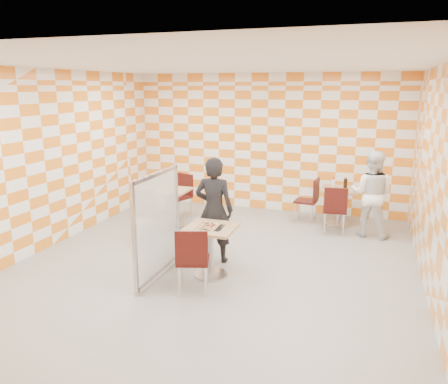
% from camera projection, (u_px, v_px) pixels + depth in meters
% --- Properties ---
extents(room_shell, '(7.00, 7.00, 7.00)m').
position_uv_depth(room_shell, '(225.00, 165.00, 6.87)').
color(room_shell, '#999994').
rests_on(room_shell, ground).
extents(main_table, '(0.70, 0.70, 0.75)m').
position_uv_depth(main_table, '(211.00, 243.00, 6.30)').
color(main_table, tan).
rests_on(main_table, ground).
extents(second_table, '(0.70, 0.70, 0.75)m').
position_uv_depth(second_table, '(339.00, 200.00, 8.66)').
color(second_table, tan).
rests_on(second_table, ground).
extents(empty_table, '(0.70, 0.70, 0.75)m').
position_uv_depth(empty_table, '(171.00, 202.00, 8.57)').
color(empty_table, tan).
rests_on(empty_table, ground).
extents(chair_main_front, '(0.53, 0.54, 0.92)m').
position_uv_depth(chair_main_front, '(192.00, 256.00, 5.70)').
color(chair_main_front, '#370D0B').
rests_on(chair_main_front, ground).
extents(chair_second_front, '(0.46, 0.47, 0.92)m').
position_uv_depth(chair_second_front, '(335.00, 207.00, 8.06)').
color(chair_second_front, '#370D0B').
rests_on(chair_second_front, ground).
extents(chair_second_side, '(0.47, 0.46, 0.92)m').
position_uv_depth(chair_second_side, '(311.00, 197.00, 8.78)').
color(chair_second_side, '#370D0B').
rests_on(chair_second_side, ground).
extents(chair_empty_near, '(0.45, 0.45, 0.92)m').
position_uv_depth(chair_empty_near, '(148.00, 210.00, 7.86)').
color(chair_empty_near, '#370D0B').
rests_on(chair_empty_near, ground).
extents(chair_empty_far, '(0.54, 0.55, 0.92)m').
position_uv_depth(chair_empty_far, '(182.00, 192.00, 9.20)').
color(chair_empty_far, '#370D0B').
rests_on(chair_empty_far, ground).
extents(partition, '(0.08, 1.38, 1.55)m').
position_uv_depth(partition, '(157.00, 225.00, 6.21)').
color(partition, white).
rests_on(partition, ground).
extents(man_dark, '(0.63, 0.44, 1.67)m').
position_uv_depth(man_dark, '(214.00, 210.00, 6.80)').
color(man_dark, black).
rests_on(man_dark, ground).
extents(man_white, '(0.87, 0.73, 1.60)m').
position_uv_depth(man_white, '(371.00, 194.00, 7.98)').
color(man_white, white).
rests_on(man_white, ground).
extents(pizza_on_foil, '(0.40, 0.40, 0.04)m').
position_uv_depth(pizza_on_foil, '(210.00, 226.00, 6.23)').
color(pizza_on_foil, silver).
rests_on(pizza_on_foil, main_table).
extents(sport_bottle, '(0.06, 0.06, 0.20)m').
position_uv_depth(sport_bottle, '(333.00, 183.00, 8.73)').
color(sport_bottle, white).
rests_on(sport_bottle, second_table).
extents(soda_bottle, '(0.07, 0.07, 0.23)m').
position_uv_depth(soda_bottle, '(345.00, 184.00, 8.57)').
color(soda_bottle, black).
rests_on(soda_bottle, second_table).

